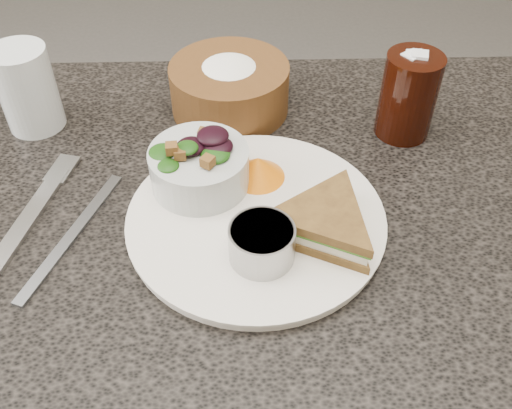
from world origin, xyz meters
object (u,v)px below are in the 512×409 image
Objects in this scene: dining_table at (228,382)px; water_glass at (27,89)px; sandwich at (324,223)px; bread_basket at (229,80)px; dressing_ramekin at (262,243)px; salad_bowl at (199,162)px; cola_glass at (409,92)px; dinner_plate at (256,220)px.

dining_table is 0.53m from water_glass.
bread_basket is at bearing 137.12° from sandwich.
dressing_ramekin is at bearing -52.64° from dining_table.
sandwich is at bearing -32.29° from salad_bowl.
dining_table is 8.89× the size of water_glass.
cola_glass reaches higher than water_glass.
dressing_ramekin is (0.07, -0.11, -0.01)m from salad_bowl.
salad_bowl reaches higher than dining_table.
salad_bowl is 1.68× the size of dressing_ramekin.
bread_basket is (-0.03, 0.28, 0.01)m from dressing_ramekin.
dining_table is 0.42m from dressing_ramekin.
dressing_ramekin is 0.30m from cola_glass.
dressing_ramekin is at bearing -40.64° from water_glass.
salad_bowl is (-0.06, 0.06, 0.04)m from dinner_plate.
dinner_plate is at bearing -177.75° from sandwich.
water_glass is at bearing 176.61° from cola_glass.
salad_bowl reaches higher than dinner_plate.
dining_table is 14.58× the size of dressing_ramekin.
dining_table is at bearing 173.93° from dinner_plate.
sandwich is 1.26× the size of water_glass.
cola_glass is at bearing 49.16° from dressing_ramekin.
salad_bowl is (-0.14, 0.09, 0.01)m from sandwich.
water_glass is (-0.49, 0.03, -0.01)m from cola_glass.
dinner_plate is at bearing -6.07° from dining_table.
bread_basket reaches higher than dressing_ramekin.
bread_basket is at bearing 78.73° from salad_bowl.
dining_table is at bearing 127.36° from dressing_ramekin.
salad_bowl is at bearing 110.76° from dining_table.
water_glass reaches higher than dressing_ramekin.
dining_table is at bearing -171.55° from sandwich.
salad_bowl reaches higher than sandwich.
bread_basket is 1.30× the size of cola_glass.
sandwich is at bearing -68.18° from bread_basket.
sandwich is 0.27m from bread_basket.
dressing_ramekin is 0.29m from bread_basket.
bread_basket reaches higher than salad_bowl.
water_glass reaches higher than dinner_plate.
water_glass is (-0.30, 0.25, 0.02)m from dressing_ramekin.
dinner_plate is 4.18× the size of dressing_ramekin.
sandwich is 0.24m from cola_glass.
dinner_plate is at bearing 94.20° from dressing_ramekin.
dressing_ramekin is 0.39m from water_glass.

